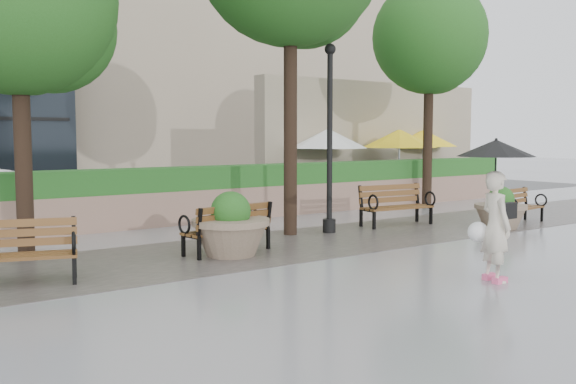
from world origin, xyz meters
TOP-DOWN VIEW (x-y plane):
  - ground at (0.00, 0.00)m, footprint 100.00×100.00m
  - cobble_strip at (0.00, 3.00)m, footprint 28.00×3.20m
  - hedge_wall at (0.00, 7.00)m, footprint 24.00×0.80m
  - cafe_wall at (9.50, 10.00)m, footprint 10.00×0.60m
  - cafe_hedge at (9.00, 7.80)m, footprint 8.00×0.50m
  - asphalt_street at (0.00, 11.00)m, footprint 40.00×7.00m
  - bench_1 at (-4.59, 2.54)m, footprint 1.80×1.16m
  - bench_2 at (-0.90, 2.92)m, footprint 1.72×0.87m
  - bench_3 at (4.09, 3.63)m, footprint 1.83×0.90m
  - bench_4 at (6.72, 2.16)m, footprint 1.59×0.78m
  - planter_left at (-1.00, 2.64)m, footprint 1.35×1.35m
  - planter_right at (5.61, 1.88)m, footprint 1.15×1.15m
  - lamppost at (2.12, 3.71)m, footprint 0.28×0.28m
  - tree_0 at (-3.80, 4.51)m, footprint 3.36×3.25m
  - tree_2 at (8.05, 6.17)m, footprint 3.45×3.35m
  - patio_umb_white at (6.42, 8.94)m, footprint 2.50×2.50m
  - patio_umb_yellow_a at (9.08, 8.39)m, footprint 2.50×2.50m
  - patio_umb_yellow_b at (11.47, 9.50)m, footprint 2.50×2.50m
  - car_right at (-2.91, 10.46)m, footprint 3.89×1.62m
  - pedestrian at (1.08, -1.24)m, footprint 1.11×1.11m

SIDE VIEW (x-z plane):
  - ground at x=0.00m, z-range 0.00..0.00m
  - asphalt_street at x=0.00m, z-range 0.00..0.00m
  - cobble_strip at x=0.00m, z-range 0.00..0.01m
  - bench_4 at x=6.72m, z-range -0.17..0.65m
  - bench_2 at x=-0.90m, z-range -0.18..0.70m
  - bench_1 at x=-4.59m, z-range -0.18..0.72m
  - bench_3 at x=4.09m, z-range -0.19..0.75m
  - planter_right at x=5.61m, z-range -0.11..0.86m
  - planter_left at x=-1.00m, z-range -0.12..1.01m
  - cafe_hedge at x=9.00m, z-range 0.00..0.90m
  - car_right at x=-2.91m, z-range 0.00..1.25m
  - hedge_wall at x=0.00m, z-range -0.01..1.34m
  - pedestrian at x=1.08m, z-range 0.22..2.25m
  - lamppost at x=2.12m, z-range -0.24..3.80m
  - patio_umb_white at x=6.42m, z-range 0.84..3.14m
  - patio_umb_yellow_a at x=9.08m, z-range 0.84..3.14m
  - patio_umb_yellow_b at x=11.47m, z-range 0.84..3.14m
  - cafe_wall at x=9.50m, z-range 0.00..4.00m
  - tree_0 at x=-3.80m, z-range 1.26..7.26m
  - tree_2 at x=8.05m, z-range 1.52..8.18m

